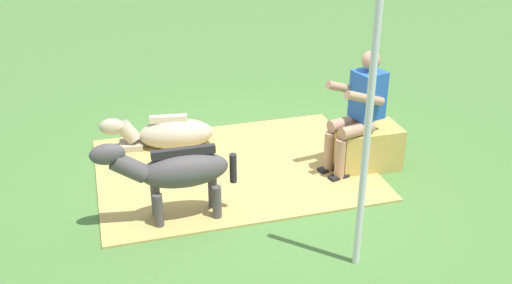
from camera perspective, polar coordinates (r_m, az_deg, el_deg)
ground_plane at (r=6.56m, az=0.32°, el=-3.36°), size 24.00×24.00×0.00m
hay_patch at (r=6.71m, az=-2.12°, el=-2.53°), size 3.00×2.26×0.02m
hay_bale at (r=6.77m, az=10.57°, el=-0.52°), size 0.70×0.43×0.48m
person_seated at (r=6.47m, az=9.76°, el=3.26°), size 0.71×0.52×1.36m
pony_standing at (r=5.64m, az=-7.75°, el=-2.77°), size 1.35×0.32×0.89m
pony_lying at (r=7.18m, az=-8.42°, el=0.81°), size 1.36×0.52×0.42m
soda_bottle at (r=7.39m, az=13.66°, el=0.47°), size 0.07×0.07×0.25m
tent_pole_left at (r=4.78m, az=10.48°, el=-0.25°), size 0.06×0.06×2.29m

